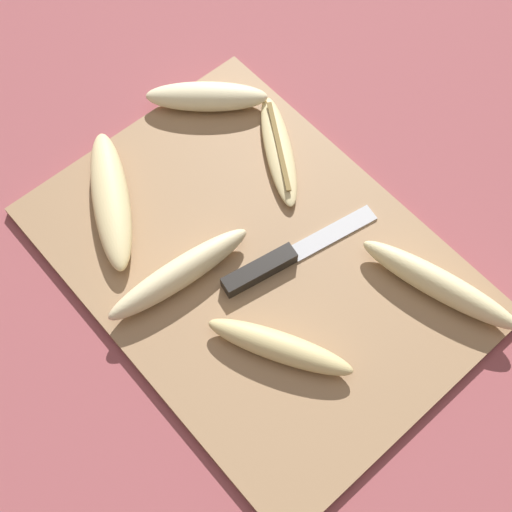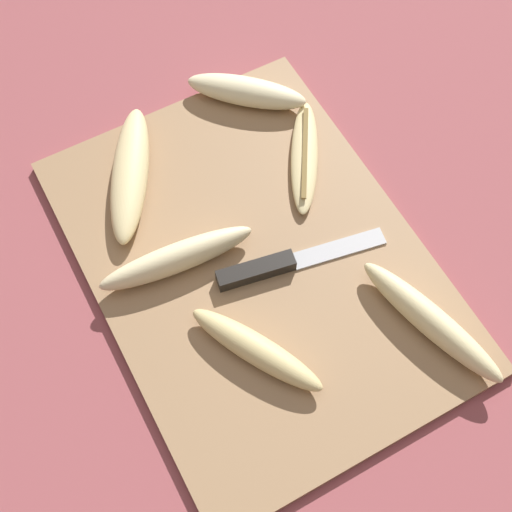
% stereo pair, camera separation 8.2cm
% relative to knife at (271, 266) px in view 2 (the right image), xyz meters
% --- Properties ---
extents(ground_plane, '(4.00, 4.00, 0.00)m').
position_rel_knife_xyz_m(ground_plane, '(-0.02, -0.01, -0.02)').
color(ground_plane, '#93474C').
extents(cutting_board, '(0.51, 0.37, 0.01)m').
position_rel_knife_xyz_m(cutting_board, '(-0.02, -0.01, -0.01)').
color(cutting_board, '#997551').
rests_on(cutting_board, ground_plane).
extents(knife, '(0.06, 0.21, 0.02)m').
position_rel_knife_xyz_m(knife, '(0.00, 0.00, 0.00)').
color(knife, black).
rests_on(knife, cutting_board).
extents(banana_pale_long, '(0.13, 0.14, 0.04)m').
position_rel_knife_xyz_m(banana_pale_long, '(-0.23, 0.09, 0.01)').
color(banana_pale_long, beige).
rests_on(banana_pale_long, cutting_board).
extents(banana_spotted_left, '(0.16, 0.11, 0.03)m').
position_rel_knife_xyz_m(banana_spotted_left, '(0.08, -0.06, 0.01)').
color(banana_spotted_left, '#DBC684').
rests_on(banana_spotted_left, cutting_board).
extents(banana_mellow_near, '(0.16, 0.12, 0.02)m').
position_rel_knife_xyz_m(banana_mellow_near, '(-0.11, 0.11, 0.00)').
color(banana_mellow_near, beige).
rests_on(banana_mellow_near, cutting_board).
extents(banana_ripe_center, '(0.19, 0.13, 0.03)m').
position_rel_knife_xyz_m(banana_ripe_center, '(-0.19, -0.09, 0.01)').
color(banana_ripe_center, beige).
rests_on(banana_ripe_center, cutting_board).
extents(banana_cream_curved, '(0.05, 0.19, 0.04)m').
position_rel_knife_xyz_m(banana_cream_curved, '(-0.06, -0.09, 0.01)').
color(banana_cream_curved, beige).
rests_on(banana_cream_curved, cutting_board).
extents(banana_soft_right, '(0.19, 0.08, 0.04)m').
position_rel_knife_xyz_m(banana_soft_right, '(0.15, 0.12, 0.01)').
color(banana_soft_right, beige).
rests_on(banana_soft_right, cutting_board).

